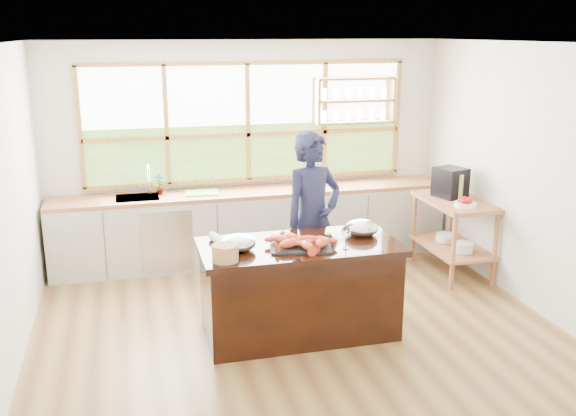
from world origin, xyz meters
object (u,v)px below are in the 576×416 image
object	(u,v)px
espresso_machine	(450,182)
island	(299,289)
wicker_basket	(225,253)
cook	(313,220)

from	to	relation	value
espresso_machine	island	bearing A→B (deg)	-168.74
espresso_machine	wicker_basket	bearing A→B (deg)	-170.82
cook	wicker_basket	xyz separation A→B (m)	(-1.06, -0.95, 0.06)
cook	wicker_basket	bearing A→B (deg)	-157.67
wicker_basket	espresso_machine	bearing A→B (deg)	27.43
wicker_basket	island	bearing A→B (deg)	20.77
island	espresso_machine	distance (m)	2.59
wicker_basket	cook	bearing A→B (deg)	41.80
island	cook	size ratio (longest dim) A/B	1.01
island	cook	world-z (taller)	cook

